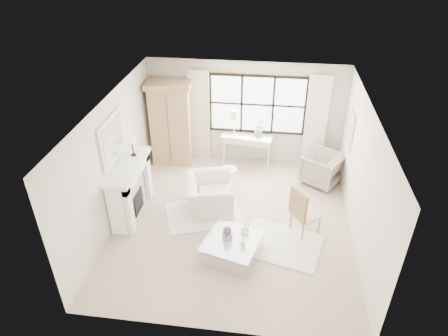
{
  "coord_description": "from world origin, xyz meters",
  "views": [
    {
      "loc": [
        0.69,
        -6.74,
        5.6
      ],
      "look_at": [
        -0.22,
        0.2,
        1.22
      ],
      "focal_mm": 32.0,
      "sensor_mm": 36.0,
      "label": 1
    }
  ],
  "objects": [
    {
      "name": "art_frame",
      "position": [
        2.47,
        1.7,
        1.55
      ],
      "size": [
        0.04,
        0.62,
        0.82
      ],
      "primitive_type": "cube",
      "color": "white",
      "rests_on": "wall_right"
    },
    {
      "name": "wall_back",
      "position": [
        0.0,
        2.75,
        1.35
      ],
      "size": [
        5.0,
        0.0,
        5.0
      ],
      "primitive_type": "plane",
      "rotation": [
        1.57,
        0.0,
        0.0
      ],
      "color": "beige",
      "rests_on": "ground"
    },
    {
      "name": "curtain_left",
      "position": [
        -1.2,
        2.65,
        1.24
      ],
      "size": [
        0.55,
        0.1,
        2.47
      ],
      "primitive_type": "cube",
      "color": "beige",
      "rests_on": "ground"
    },
    {
      "name": "mirror_glass",
      "position": [
        -2.44,
        0.0,
        1.84
      ],
      "size": [
        0.02,
        1.0,
        0.8
      ],
      "primitive_type": "cube",
      "color": "silver",
      "rests_on": "wall_left"
    },
    {
      "name": "window_pane",
      "position": [
        0.3,
        2.73,
        1.6
      ],
      "size": [
        2.4,
        0.02,
        1.5
      ],
      "primitive_type": "cube",
      "color": "white",
      "rests_on": "wall_back"
    },
    {
      "name": "club_armchair",
      "position": [
        -0.57,
        0.4,
        0.37
      ],
      "size": [
        1.21,
        1.32,
        0.74
      ],
      "primitive_type": "imported",
      "rotation": [
        0.0,
        0.0,
        1.78
      ],
      "color": "silver",
      "rests_on": "floor"
    },
    {
      "name": "window_frame",
      "position": [
        0.3,
        2.72,
        1.6
      ],
      "size": [
        2.5,
        0.04,
        1.5
      ],
      "primitive_type": null,
      "color": "black",
      "rests_on": "wall_back"
    },
    {
      "name": "pillar_candle",
      "position": [
        0.31,
        -1.15,
        0.44
      ],
      "size": [
        0.09,
        0.09,
        0.12
      ],
      "primitive_type": "cylinder",
      "color": "white",
      "rests_on": "coffee_table"
    },
    {
      "name": "armoire",
      "position": [
        -1.88,
        2.36,
        1.14
      ],
      "size": [
        1.17,
        0.78,
        2.24
      ],
      "rotation": [
        0.0,
        0.0,
        0.07
      ],
      "color": "tan",
      "rests_on": "floor"
    },
    {
      "name": "coffee_table",
      "position": [
        0.1,
        -1.04,
        0.18
      ],
      "size": [
        1.23,
        1.23,
        0.38
      ],
      "rotation": [
        0.0,
        0.0,
        -0.27
      ],
      "color": "silver",
      "rests_on": "floor"
    },
    {
      "name": "rug_right",
      "position": [
        1.05,
        -0.61,
        0.01
      ],
      "size": [
        1.81,
        1.53,
        0.03
      ],
      "primitive_type": "cube",
      "rotation": [
        0.0,
        0.0,
        -0.25
      ],
      "color": "white",
      "rests_on": "floor"
    },
    {
      "name": "wall_front",
      "position": [
        0.0,
        -2.75,
        1.35
      ],
      "size": [
        5.0,
        0.0,
        5.0
      ],
      "primitive_type": "plane",
      "rotation": [
        -1.57,
        0.0,
        0.0
      ],
      "color": "white",
      "rests_on": "ground"
    },
    {
      "name": "rug_left",
      "position": [
        -0.67,
        0.15,
        0.01
      ],
      "size": [
        1.93,
        1.65,
        0.03
      ],
      "primitive_type": "cube",
      "rotation": [
        0.0,
        0.0,
        0.35
      ],
      "color": "white",
      "rests_on": "floor"
    },
    {
      "name": "console_table",
      "position": [
        0.08,
        2.52,
        0.4
      ],
      "size": [
        1.35,
        0.63,
        0.8
      ],
      "rotation": [
        0.0,
        0.0,
        -0.14
      ],
      "color": "silver",
      "rests_on": "floor"
    },
    {
      "name": "wall_right",
      "position": [
        2.5,
        0.0,
        1.35
      ],
      "size": [
        0.0,
        5.5,
        5.5
      ],
      "primitive_type": "plane",
      "rotation": [
        1.57,
        0.0,
        -1.57
      ],
      "color": "silver",
      "rests_on": "ground"
    },
    {
      "name": "wingback_chair",
      "position": [
        1.99,
        1.81,
        0.39
      ],
      "size": [
        1.18,
        1.18,
        0.79
      ],
      "primitive_type": "imported",
      "rotation": [
        0.0,
        0.0,
        -2.14
      ],
      "color": "#A09487",
      "rests_on": "floor"
    },
    {
      "name": "floor",
      "position": [
        0.0,
        0.0,
        0.0
      ],
      "size": [
        5.5,
        5.5,
        0.0
      ],
      "primitive_type": "plane",
      "color": "#C4AB91",
      "rests_on": "ground"
    },
    {
      "name": "curtain_right",
      "position": [
        1.8,
        2.65,
        1.24
      ],
      "size": [
        0.55,
        0.1,
        2.47
      ],
      "primitive_type": "cube",
      "color": "white",
      "rests_on": "ground"
    },
    {
      "name": "planter_flowers",
      "position": [
        -0.0,
        -0.99,
        0.58
      ],
      "size": [
        0.16,
        0.16,
        0.16
      ],
      "primitive_type": "sphere",
      "color": "#5A2F76",
      "rests_on": "planter_box"
    },
    {
      "name": "ceiling",
      "position": [
        0.0,
        0.0,
        2.7
      ],
      "size": [
        5.5,
        5.5,
        0.0
      ],
      "primitive_type": "plane",
      "rotation": [
        3.14,
        0.0,
        0.0
      ],
      "color": "white",
      "rests_on": "ground"
    },
    {
      "name": "fireplace",
      "position": [
        -2.27,
        0.0,
        0.65
      ],
      "size": [
        0.58,
        1.66,
        1.26
      ],
      "color": "white",
      "rests_on": "ground"
    },
    {
      "name": "console_lamp",
      "position": [
        -0.27,
        2.53,
        1.36
      ],
      "size": [
        0.28,
        0.28,
        0.69
      ],
      "color": "#C09242",
      "rests_on": "console_table"
    },
    {
      "name": "mantel_lamp",
      "position": [
        -2.22,
        0.39,
        1.65
      ],
      "size": [
        0.22,
        0.22,
        0.51
      ],
      "color": "black",
      "rests_on": "fireplace"
    },
    {
      "name": "mirror_frame",
      "position": [
        -2.47,
        0.0,
        1.84
      ],
      "size": [
        0.05,
        1.15,
        0.95
      ],
      "primitive_type": "cube",
      "color": "silver",
      "rests_on": "wall_left"
    },
    {
      "name": "planter_box",
      "position": [
        -0.0,
        -0.99,
        0.44
      ],
      "size": [
        0.21,
        0.21,
        0.12
      ],
      "primitive_type": "cube",
      "rotation": [
        0.0,
        0.0,
        0.36
      ],
      "color": "gray",
      "rests_on": "coffee_table"
    },
    {
      "name": "side_table",
      "position": [
        -0.25,
        1.31,
        0.33
      ],
      "size": [
        0.4,
        0.4,
        0.51
      ],
      "color": "silver",
      "rests_on": "floor"
    },
    {
      "name": "orchid_plant",
      "position": [
        0.39,
        2.53,
        1.07
      ],
      "size": [
        0.38,
        0.37,
        0.53
      ],
      "primitive_type": "imported",
      "rotation": [
        0.0,
        0.0,
        0.68
      ],
      "color": "#5D754E",
      "rests_on": "console_table"
    },
    {
      "name": "curtain_rod",
      "position": [
        0.3,
        2.67,
        2.47
      ],
      "size": [
        3.3,
        0.04,
        0.04
      ],
      "primitive_type": "cylinder",
      "rotation": [
        0.0,
        1.57,
        0.0
      ],
      "color": "#BF8D42",
      "rests_on": "wall_back"
    },
    {
      "name": "wall_left",
      "position": [
        -2.5,
        0.0,
        1.35
      ],
      "size": [
        0.0,
        5.5,
        5.5
      ],
      "primitive_type": "plane",
      "rotation": [
        1.57,
        0.0,
        1.57
      ],
      "color": "beige",
      "rests_on": "ground"
    },
    {
      "name": "coffee_vase",
      "position": [
        0.32,
        -0.79,
        0.46
      ],
      "size": [
        0.17,
        0.17,
        0.17
      ],
      "primitive_type": "imported",
      "rotation": [
        0.0,
        0.0,
        0.03
      ],
      "color": "white",
      "rests_on": "coffee_table"
    },
    {
      "name": "art_canvas",
      "position": [
        2.45,
        1.7,
        1.55
      ],
      "size": [
        0.01,
        0.52,
        0.72
      ],
      "primitive_type": "cube",
      "color": "#B9A88F",
      "rests_on": "wall_right"
    },
    {
      "name": "french_chair",
      "position": [
        1.5,
        -0.16,
        0.31
      ],
      "size": [
        0.67,
        0.67,
        1.08
      ],
      "rotation": [
        0.0,
        0.0,
        2.15
      ],
      "color": "#AA7847",
      "rests_on": "floor"
    }
  ]
}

